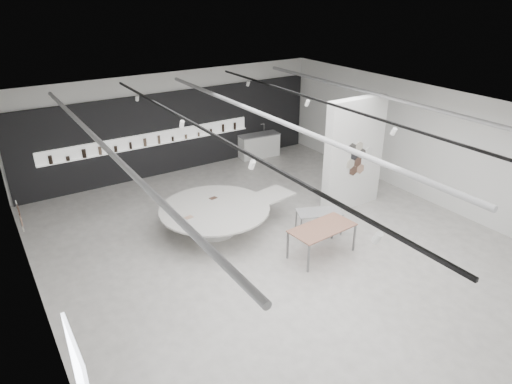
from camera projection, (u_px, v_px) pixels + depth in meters
room at (280, 182)px, 11.75m from camera, size 12.02×14.02×3.82m
back_wall_display at (174, 133)px, 17.27m from camera, size 11.80×0.27×3.10m
partition_column at (354, 154)px, 14.39m from camera, size 2.20×0.38×3.60m
display_island at (217, 216)px, 13.34m from camera, size 4.44×3.68×0.82m
sample_table_wood at (322, 229)px, 12.12m from camera, size 1.86×1.04×0.84m
sample_table_stone at (319, 213)px, 13.32m from camera, size 1.44×1.10×0.67m
kitchen_counter at (259, 145)px, 19.15m from camera, size 1.77×0.83×1.35m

